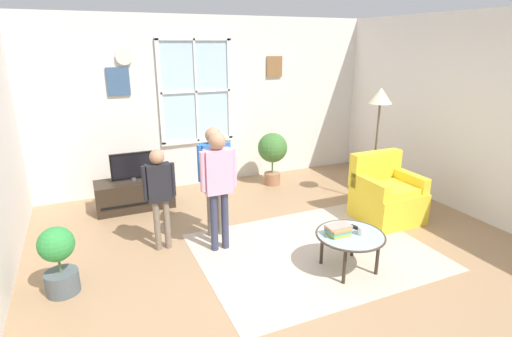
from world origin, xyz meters
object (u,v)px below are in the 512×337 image
object	(u,v)px
person_blue_shirt	(214,170)
floor_lamp	(380,107)
potted_plant_by_window	(273,151)
potted_plant_corner	(58,258)
cup	(362,231)
remote_near_books	(356,228)
person_black_shirt	(159,188)
television	(132,166)
book_stack	(338,230)
armchair	(386,196)
person_pink_shirt	(218,178)
remote_near_cup	(341,230)
coffee_table	(350,237)
tv_stand	(135,194)

from	to	relation	value
person_blue_shirt	floor_lamp	bearing A→B (deg)	2.60
potted_plant_by_window	potted_plant_corner	bearing A→B (deg)	-148.67
person_blue_shirt	cup	bearing A→B (deg)	-50.39
remote_near_books	potted_plant_corner	size ratio (longest dim) A/B	0.21
remote_near_books	person_black_shirt	xyz separation A→B (m)	(-1.82, 1.14, 0.33)
television	person_black_shirt	xyz separation A→B (m)	(0.13, -1.35, 0.11)
book_stack	person_black_shirt	distance (m)	1.98
floor_lamp	person_blue_shirt	bearing A→B (deg)	-177.40
person_black_shirt	person_blue_shirt	bearing A→B (deg)	7.25
armchair	person_pink_shirt	bearing A→B (deg)	177.47
cup	person_blue_shirt	distance (m)	1.81
armchair	book_stack	distance (m)	1.56
cup	remote_near_cup	bearing A→B (deg)	135.46
remote_near_books	floor_lamp	size ratio (longest dim) A/B	0.08
floor_lamp	potted_plant_by_window	bearing A→B (deg)	129.50
coffee_table	potted_plant_by_window	bearing A→B (deg)	81.02
television	armchair	bearing A→B (deg)	-29.64
cup	person_pink_shirt	size ratio (longest dim) A/B	0.06
coffee_table	potted_plant_by_window	distance (m)	2.72
book_stack	remote_near_cup	distance (m)	0.10
tv_stand	television	bearing A→B (deg)	-90.00
book_stack	potted_plant_by_window	distance (m)	2.69
person_pink_shirt	remote_near_books	bearing A→B (deg)	-35.20
armchair	person_blue_shirt	distance (m)	2.34
coffee_table	person_blue_shirt	world-z (taller)	person_blue_shirt
armchair	remote_near_cup	bearing A→B (deg)	-149.20
armchair	person_black_shirt	world-z (taller)	person_black_shirt
coffee_table	television	bearing A→B (deg)	125.24
tv_stand	potted_plant_corner	xyz separation A→B (m)	(-0.92, -1.81, 0.15)
person_pink_shirt	armchair	bearing A→B (deg)	-2.53
coffee_table	remote_near_books	world-z (taller)	remote_near_books
television	coffee_table	xyz separation A→B (m)	(1.82, -2.57, -0.26)
person_blue_shirt	potted_plant_corner	world-z (taller)	person_blue_shirt
coffee_table	person_pink_shirt	bearing A→B (deg)	138.98
cup	book_stack	bearing A→B (deg)	155.62
remote_near_cup	person_pink_shirt	distance (m)	1.42
book_stack	person_black_shirt	xyz separation A→B (m)	(-1.57, 1.17, 0.29)
coffee_table	book_stack	bearing A→B (deg)	157.56
potted_plant_by_window	television	bearing A→B (deg)	-177.10
person_blue_shirt	television	bearing A→B (deg)	122.17
television	book_stack	size ratio (longest dim) A/B	2.30
remote_near_books	potted_plant_by_window	world-z (taller)	potted_plant_by_window
tv_stand	potted_plant_corner	size ratio (longest dim) A/B	1.57
person_pink_shirt	person_blue_shirt	world-z (taller)	person_pink_shirt
potted_plant_corner	person_blue_shirt	bearing A→B (deg)	17.70
potted_plant_by_window	floor_lamp	size ratio (longest dim) A/B	0.52
person_pink_shirt	potted_plant_corner	distance (m)	1.73
person_black_shirt	person_pink_shirt	size ratio (longest dim) A/B	0.86
tv_stand	remote_near_cup	world-z (taller)	remote_near_cup
coffee_table	remote_near_cup	world-z (taller)	remote_near_cup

